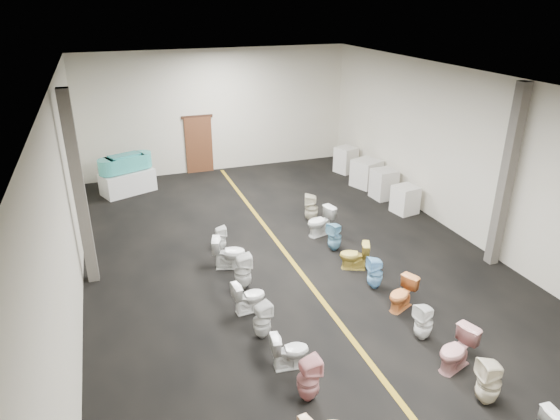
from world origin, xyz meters
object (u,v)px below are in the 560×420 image
Objects in this scene: toilet_left_3 at (308,379)px; toilet_left_9 at (220,239)px; display_table at (128,182)px; appliance_crate_a at (405,200)px; appliance_crate_c at (366,173)px; toilet_right_9 at (320,222)px; toilet_left_6 at (249,296)px; appliance_crate_d at (346,160)px; toilet_left_5 at (262,321)px; appliance_crate_b at (384,184)px; toilet_right_6 at (375,273)px; bathtub at (125,163)px; toilet_right_10 at (311,208)px; toilet_right_5 at (402,294)px; toilet_left_4 at (290,351)px; toilet_left_7 at (243,271)px; toilet_right_4 at (424,322)px; toilet_right_8 at (335,237)px; toilet_left_8 at (229,253)px; toilet_right_2 at (489,382)px; toilet_right_7 at (354,256)px; toilet_right_3 at (457,350)px.

toilet_left_3 is 5.68m from toilet_left_9.
display_table is 2.01× the size of appliance_crate_a.
toilet_right_9 is at bearing -135.61° from appliance_crate_c.
appliance_crate_c is at bearing -50.68° from toilet_left_6.
appliance_crate_c reaches higher than toilet_left_9.
toilet_left_5 is at bearing -125.49° from appliance_crate_d.
appliance_crate_b reaches higher than toilet_right_6.
appliance_crate_a is at bearing -52.56° from bathtub.
toilet_right_10 reaches higher than toilet_left_6.
appliance_crate_a is at bearing -65.36° from toilet_left_6.
appliance_crate_d is 5.60m from toilet_right_9.
toilet_left_5 is at bearing -115.99° from toilet_right_5.
toilet_left_4 is 4.83m from toilet_left_9.
toilet_left_7 is at bearing -178.69° from toilet_left_9.
bathtub is 5.59m from toilet_left_9.
toilet_left_6 is (-6.03, -7.53, -0.12)m from appliance_crate_d.
appliance_crate_d is 10.06m from toilet_right_4.
toilet_right_8 is at bearing -110.05° from toilet_left_9.
toilet_right_5 is at bearing -66.47° from toilet_left_4.
bathtub is 2.17× the size of toilet_left_8.
toilet_left_9 is at bearing -127.76° from toilet_right_6.
toilet_left_4 is at bearing -115.52° from toilet_right_2.
appliance_crate_a is 6.30m from toilet_right_4.
toilet_right_6 is at bearing 27.16° from toilet_right_7.
appliance_crate_d is at bearing 151.94° from toilet_right_4.
toilet_left_3 is at bearing 179.13° from toilet_left_6.
bathtub is 2.31× the size of toilet_left_5.
toilet_right_4 is 0.90× the size of toilet_right_10.
toilet_left_3 reaches higher than toilet_left_8.
toilet_left_7 is 4.84m from toilet_right_3.
toilet_left_8 is at bearing -155.02° from appliance_crate_b.
appliance_crate_b is 4.96m from toilet_right_7.
appliance_crate_b is at bearing 128.50° from toilet_right_5.
toilet_right_4 is at bearing -127.52° from toilet_left_8.
bathtub is 8.65m from appliance_crate_b.
toilet_right_9 is (4.84, -5.21, -0.66)m from bathtub.
toilet_right_10 is (-2.99, -0.94, -0.06)m from appliance_crate_b.
toilet_left_7 is at bearing -18.33° from toilet_left_5.
bathtub is at bearing -107.37° from toilet_right_10.
toilet_right_2 is 4.69m from toilet_right_7.
toilet_left_8 is at bearing -144.23° from toilet_right_2.
toilet_left_5 is at bearing 174.33° from toilet_left_6.
toilet_right_3 is at bearing -12.50° from toilet_right_9.
toilet_left_7 is at bearing -101.66° from toilet_right_6.
appliance_crate_d reaches higher than toilet_left_6.
toilet_right_8 is at bearing -153.18° from toilet_right_7.
toilet_left_3 reaches higher than display_table.
bathtub is 2.47× the size of toilet_left_6.
appliance_crate_a is 1.21× the size of toilet_left_4.
toilet_right_10 is (-2.99, 0.35, 0.00)m from appliance_crate_a.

